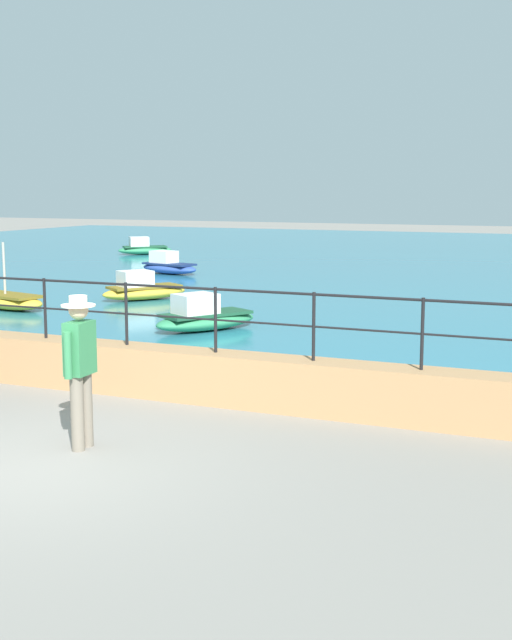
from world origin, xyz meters
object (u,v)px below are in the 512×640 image
Objects in this scene: person_walking at (80,364)px; boat_4 at (8,301)px; boat_3 at (168,266)px; boat_1 at (204,317)px; boat_7 at (143,289)px; boat_0 at (144,248)px.

person_walking reaches higher than boat_4.
boat_3 is 8.90m from boat_4.
person_walking is 0.72× the size of boat_1.
person_walking is at bearing -63.67° from boat_3.
boat_7 is (-5.84, 11.08, -0.65)m from person_walking.
boat_4 is (-5.66, 0.85, -0.07)m from boat_1.
boat_0 is 0.97× the size of boat_7.
boat_7 is at bearing 117.79° from person_walking.
boat_7 is at bearing -59.25° from boat_0.
boat_0 is at bearing 126.37° from boat_3.
boat_4 reaches higher than boat_1.
boat_3 is at bearing 122.80° from boat_1.
boat_4 is at bearing -126.54° from boat_7.
boat_3 and boat_7 have the same top height.
boat_0 is at bearing 124.31° from boat_1.
boat_4 is (5.66, -15.74, -0.07)m from boat_0.
boat_4 is at bearing 171.44° from boat_1.
boat_1 and boat_7 have the same top height.
boat_7 is at bearing 134.88° from boat_1.
person_walking reaches higher than boat_0.
boat_1 is at bearing 106.66° from person_walking.
person_walking is 0.75× the size of boat_0.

